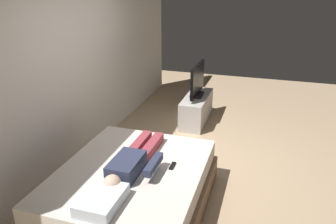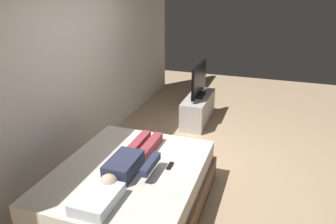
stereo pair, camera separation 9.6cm
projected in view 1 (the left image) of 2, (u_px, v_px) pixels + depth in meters
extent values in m
plane|color=tan|center=(194.00, 172.00, 4.44)|extent=(10.00, 10.00, 0.00)
cube|color=silver|center=(89.00, 57.00, 4.75)|extent=(6.40, 0.10, 2.80)
cube|color=brown|center=(133.00, 198.00, 3.66)|extent=(1.94, 1.60, 0.30)
cube|color=silver|center=(132.00, 178.00, 3.55)|extent=(1.86, 1.52, 0.24)
cube|color=white|center=(102.00, 200.00, 2.91)|extent=(0.48, 0.34, 0.12)
cube|color=#2D334C|center=(127.00, 166.00, 3.39)|extent=(0.48, 0.28, 0.18)
sphere|color=beige|center=(112.00, 184.00, 3.10)|extent=(0.18, 0.18, 0.18)
cube|color=#993842|center=(152.00, 147.00, 3.86)|extent=(0.60, 0.11, 0.11)
cube|color=#993842|center=(139.00, 145.00, 3.90)|extent=(0.60, 0.11, 0.11)
cube|color=#2D334C|center=(153.00, 164.00, 3.35)|extent=(0.40, 0.08, 0.08)
cube|color=black|center=(172.00, 166.00, 3.55)|extent=(0.15, 0.04, 0.02)
cube|color=#B7B2AD|center=(196.00, 109.00, 5.93)|extent=(1.10, 0.40, 0.50)
cube|color=black|center=(197.00, 95.00, 5.83)|extent=(0.32, 0.20, 0.05)
cube|color=black|center=(197.00, 79.00, 5.72)|extent=(0.88, 0.05, 0.54)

